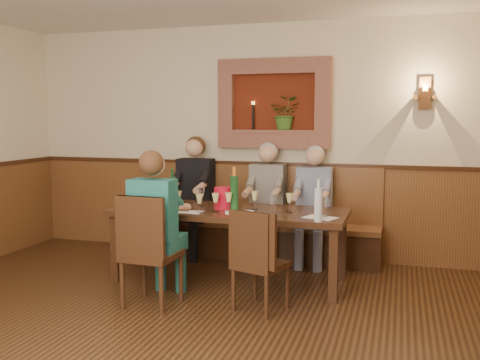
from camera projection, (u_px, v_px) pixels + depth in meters
The scene contains 32 objects.
ground_plane at pixel (150, 355), 3.83m from camera, with size 6.00×6.00×0.00m, color black.
room_shell at pixel (144, 88), 3.61m from camera, with size 6.04×6.04×2.82m.
wainscoting at pixel (148, 275), 3.76m from camera, with size 6.02×6.02×1.15m.
wall_niche at pixel (277, 107), 6.35m from camera, with size 1.36×0.30×1.06m.
wall_sconce at pixel (425, 94), 5.84m from camera, with size 0.25×0.20×0.35m.
dining_table at pixel (229, 216), 5.51m from camera, with size 2.40×0.90×0.75m.
bench at pixel (254, 231), 6.45m from camera, with size 3.00×0.45×1.11m.
chair_near_left at pixel (151, 273), 4.80m from camera, with size 0.47×0.47×1.02m.
chair_near_right at pixel (259, 281), 4.68m from camera, with size 0.51×0.51×0.90m.
person_bench_left at pixel (193, 206), 6.53m from camera, with size 0.43×0.53×1.46m.
person_bench_mid at pixel (266, 213), 6.27m from camera, with size 0.41×0.50×1.40m.
person_bench_right at pixel (313, 216), 6.11m from camera, with size 0.40×0.49×1.37m.
person_chair_front at pixel (158, 239), 4.91m from camera, with size 0.41×0.50×1.40m.
spittoon_bucket at pixel (223, 198), 5.52m from camera, with size 0.20×0.20×0.22m, color red.
wine_bottle_green_a at pixel (234, 192), 5.41m from camera, with size 0.09×0.09×0.44m.
wine_bottle_green_b at pixel (172, 190), 5.76m from camera, with size 0.09×0.09×0.39m.
water_bottle at pixel (318, 204), 4.84m from camera, with size 0.10×0.10×0.39m.
tasting_sheet_a at pixel (141, 208), 5.57m from camera, with size 0.25×0.18×0.00m, color white.
tasting_sheet_b at pixel (240, 212), 5.31m from camera, with size 0.29×0.20×0.00m, color white.
tasting_sheet_c at pixel (320, 218), 5.04m from camera, with size 0.29×0.21×0.00m, color white.
tasting_sheet_d at pixel (190, 212), 5.33m from camera, with size 0.25×0.18×0.00m, color white.
wine_glass_0 at pixel (137, 199), 5.57m from camera, with size 0.08×0.08×0.19m, color #DCD183, non-canonical shape.
wine_glass_1 at pixel (167, 196), 5.78m from camera, with size 0.08×0.08×0.19m, color white, non-canonical shape.
wine_glass_2 at pixel (178, 200), 5.47m from camera, with size 0.08×0.08×0.19m, color #DCD183, non-canonical shape.
wine_glass_3 at pixel (202, 197), 5.68m from camera, with size 0.08×0.08×0.19m, color white, non-canonical shape.
wine_glass_4 at pixel (216, 203), 5.32m from camera, with size 0.08×0.08×0.19m, color #DCD183, non-canonical shape.
wine_glass_5 at pixel (255, 200), 5.46m from camera, with size 0.08×0.08×0.19m, color #DCD183, non-canonical shape.
wine_glass_6 at pixel (273, 204), 5.21m from camera, with size 0.08×0.08×0.19m, color white, non-canonical shape.
wine_glass_7 at pixel (289, 203), 5.31m from camera, with size 0.08×0.08×0.19m, color #DCD183, non-canonical shape.
wine_glass_8 at pixel (325, 207), 5.05m from camera, with size 0.08×0.08×0.19m, color white, non-canonical shape.
wine_glass_9 at pixel (199, 203), 5.27m from camera, with size 0.08×0.08×0.19m, color #DCD183, non-canonical shape.
wine_glass_10 at pixel (229, 202), 5.36m from camera, with size 0.08×0.08×0.19m, color #DCD183, non-canonical shape.
Camera 1 is at (1.68, -3.31, 1.70)m, focal length 40.00 mm.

